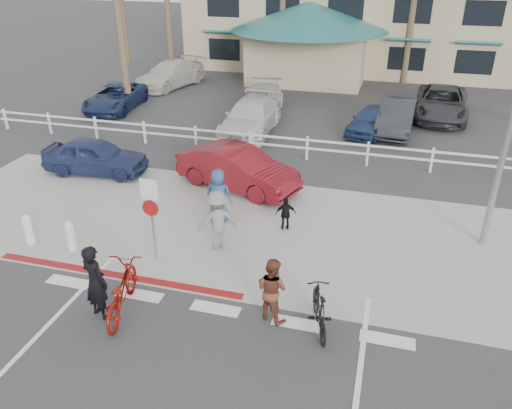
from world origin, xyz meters
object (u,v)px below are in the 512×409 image
(sign_post, at_px, (152,213))
(bike_black, at_px, (319,309))
(bike_red, at_px, (121,291))
(car_red_compact, at_px, (95,156))
(car_white_sedan, at_px, (238,168))

(sign_post, distance_m, bike_black, 5.11)
(bike_red, xyz_separation_m, car_red_compact, (-5.03, 7.13, 0.08))
(bike_red, distance_m, bike_black, 4.60)
(bike_red, height_order, bike_black, bike_red)
(bike_red, height_order, car_red_compact, car_red_compact)
(sign_post, height_order, car_red_compact, sign_post)
(bike_red, bearing_deg, car_white_sedan, -107.53)
(car_red_compact, bearing_deg, car_white_sedan, -92.74)
(car_white_sedan, height_order, car_red_compact, car_white_sedan)
(sign_post, relative_size, car_white_sedan, 0.64)
(car_white_sedan, bearing_deg, car_red_compact, 110.00)
(bike_red, bearing_deg, sign_post, -97.46)
(bike_red, distance_m, car_white_sedan, 7.32)
(bike_black, height_order, car_red_compact, car_red_compact)
(car_white_sedan, relative_size, car_red_compact, 1.15)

